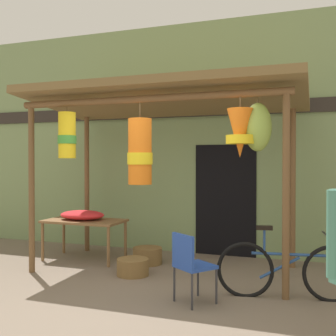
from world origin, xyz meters
TOP-DOWN VIEW (x-y plane):
  - ground_plane at (0.00, 0.00)m, footprint 30.00×30.00m
  - shop_facade at (0.00, 2.53)m, footprint 12.84×0.29m
  - market_stall_canopy at (-0.13, 0.94)m, footprint 4.25×2.14m
  - display_table at (-1.75, 1.27)m, footprint 1.36×0.73m
  - flower_heap_on_table at (-1.79, 1.27)m, footprint 0.80×0.56m
  - folding_chair at (0.61, -0.27)m, footprint 0.56×0.56m
  - wicker_basket_by_table at (-0.61, 1.36)m, footprint 0.48×0.48m
  - wicker_basket_spare at (-0.55, 0.64)m, footprint 0.48×0.48m
  - parked_bicycle at (1.69, 0.31)m, footprint 1.74×0.45m

SIDE VIEW (x-z plane):
  - ground_plane at x=0.00m, z-range 0.00..0.00m
  - wicker_basket_spare at x=-0.55m, z-range 0.00..0.25m
  - wicker_basket_by_table at x=-0.61m, z-range 0.00..0.27m
  - parked_bicycle at x=1.69m, z-range -0.11..0.81m
  - folding_chair at x=0.61m, z-range 0.08..0.92m
  - display_table at x=-1.75m, z-range 0.28..0.96m
  - flower_heap_on_table at x=-1.79m, z-range 0.69..0.85m
  - shop_facade at x=0.00m, z-range 0.00..4.26m
  - market_stall_canopy at x=-0.13m, z-range 1.04..3.88m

